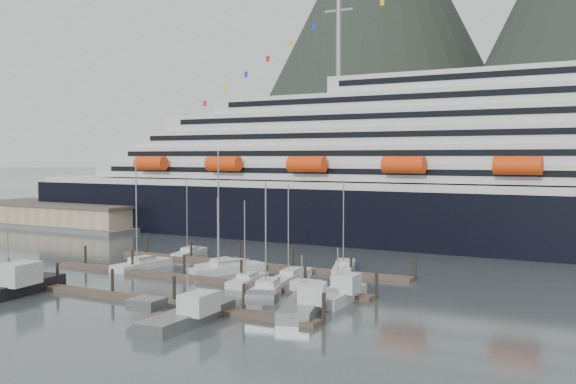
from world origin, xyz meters
name	(u,v)px	position (x,y,z in m)	size (l,w,h in m)	color
ground	(215,289)	(0.00, 0.00, 0.00)	(1600.00, 1600.00, 0.00)	#404A4B
cruise_ship	(554,179)	(30.03, 54.94, 12.04)	(210.00, 30.40, 50.30)	black
warehouse	(66,217)	(-72.00, 42.00, 2.25)	(46.00, 20.00, 5.80)	#595956
dock_near	(126,297)	(-4.93, -9.95, 0.31)	(48.18, 2.28, 3.20)	#4B3C30
dock_mid	(198,278)	(-4.93, 3.05, 0.31)	(48.18, 2.28, 3.20)	#4B3C30
dock_far	(253,264)	(-4.93, 16.05, 0.31)	(48.18, 2.28, 3.20)	#4B3C30
sailboat_a	(142,265)	(-17.62, 6.70, 0.45)	(3.20, 9.88, 16.05)	#BEBEBE
sailboat_b	(226,270)	(-5.18, 9.56, 0.46)	(6.94, 11.72, 17.09)	#BEBEBE
sailboat_c	(248,281)	(1.66, 4.49, 0.39)	(3.75, 8.74, 10.83)	#BEBEBE
sailboat_d	(291,277)	(5.01, 9.59, 0.40)	(3.93, 10.28, 12.75)	#BEBEBE
sailboat_e	(190,253)	(-19.55, 19.99, 0.41)	(4.29, 9.16, 13.40)	#BEBEBE
sailboat_f	(222,265)	(-8.01, 12.69, 0.39)	(4.13, 8.63, 10.50)	#BEBEBE
sailboat_g	(344,268)	(7.99, 19.19, 0.41)	(6.04, 10.58, 13.10)	#BEBEBE
sailboat_h	(268,290)	(6.99, 0.65, 0.43)	(5.58, 10.13, 13.54)	#BEBEBE
trawler_a	(7,287)	(-18.24, -15.03, 1.00)	(11.02, 15.15, 8.13)	black
trawler_c	(186,315)	(7.50, -15.01, 0.84)	(9.02, 12.76, 6.37)	gray
trawler_d	(301,305)	(14.97, -6.08, 0.85)	(9.11, 11.41, 6.48)	gray
trawler_e	(337,294)	(15.66, 0.91, 0.85)	(7.74, 10.15, 6.44)	#BEBEBE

